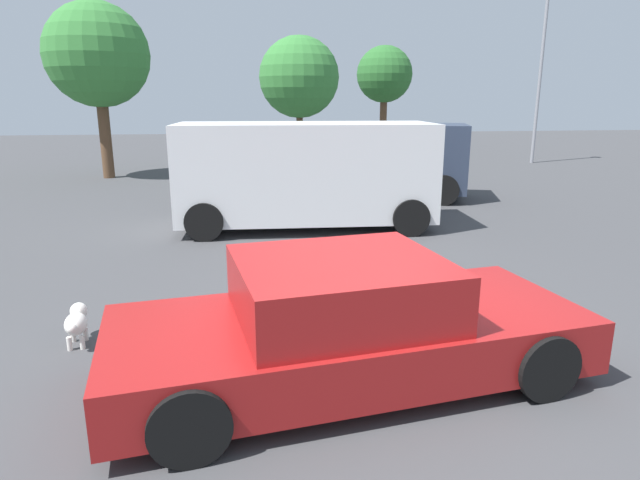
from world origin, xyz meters
The scene contains 9 objects.
ground_plane centered at (0.00, 0.00, 0.00)m, with size 80.00×80.00×0.00m, color #424244.
sedan_foreground centered at (-0.15, -0.14, 0.57)m, with size 4.81×2.51×1.24m.
dog centered at (-3.02, 1.06, 0.26)m, with size 0.28×0.61×0.42m.
van_white centered at (0.24, 6.40, 1.20)m, with size 5.41×2.41×2.22m.
suv_dark centered at (2.55, 9.81, 1.11)m, with size 5.33×3.35×2.04m.
light_post_near centered at (11.46, 17.12, 4.97)m, with size 0.44×0.44×7.49m.
tree_back_left centered at (1.48, 19.08, 3.60)m, with size 3.44×3.44×5.33m.
tree_back_center centered at (-5.77, 14.97, 4.11)m, with size 3.45×3.45×5.86m.
tree_back_right centered at (6.41, 23.49, 3.91)m, with size 2.89×2.89×5.39m.
Camera 1 is at (-1.11, -4.91, 2.69)m, focal length 30.20 mm.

